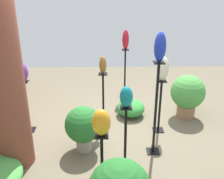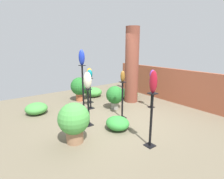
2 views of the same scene
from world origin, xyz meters
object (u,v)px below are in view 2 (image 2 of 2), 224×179
pedestal_violet (152,95)px  art_vase_teal (90,74)px  art_vase_violet (153,75)px  potted_plant_walkway_edge (80,87)px  art_vase_ruby (153,82)px  pedestal_teal (90,95)px  pedestal_amber (90,91)px  pedestal_cobalt (83,93)px  pedestal_ivory (88,109)px  art_vase_amber (89,72)px  art_vase_bronze (123,76)px  potted_plant_mid_right (74,120)px  pedestal_bronze (122,102)px  art_vase_ivory (88,80)px  art_vase_cobalt (82,57)px  pedestal_ruby (151,123)px  potted_plant_back_center (115,96)px  brick_pillar (132,66)px

pedestal_violet → art_vase_teal: (-1.17, -1.73, 0.74)m
art_vase_violet → potted_plant_walkway_edge: (-2.20, -1.60, -0.61)m
art_vase_ruby → potted_plant_walkway_edge: size_ratio=0.49×
pedestal_teal → art_vase_violet: (1.17, 1.73, 0.67)m
pedestal_amber → pedestal_violet: bearing=38.8°
potted_plant_walkway_edge → pedestal_cobalt: bearing=-22.8°
pedestal_ivory → potted_plant_walkway_edge: 2.30m
art_vase_amber → pedestal_amber: bearing=0.0°
art_vase_bronze → potted_plant_walkway_edge: art_vase_bronze is taller
pedestal_teal → potted_plant_mid_right: pedestal_teal is taller
pedestal_bronze → art_vase_bronze: art_vase_bronze is taller
art_vase_ivory → art_vase_violet: 2.43m
art_vase_cobalt → potted_plant_mid_right: size_ratio=0.49×
pedestal_teal → pedestal_amber: size_ratio=1.07×
pedestal_ruby → potted_plant_back_center: pedestal_ruby is taller
pedestal_teal → art_vase_teal: 0.72m
pedestal_bronze → art_vase_violet: bearing=94.1°
pedestal_cobalt → potted_plant_back_center: bearing=86.3°
art_vase_ruby → potted_plant_walkway_edge: bearing=175.6°
pedestal_violet → art_vase_bronze: art_vase_bronze is taller
pedestal_amber → pedestal_teal: bearing=-28.7°
pedestal_violet → art_vase_amber: (-1.75, -1.41, 0.69)m
art_vase_violet → art_vase_amber: art_vase_violet is taller
art_vase_ivory → art_vase_amber: size_ratio=1.36×
art_vase_ruby → potted_plant_back_center: 2.57m
pedestal_cobalt → art_vase_ivory: bearing=-17.3°
pedestal_violet → art_vase_cobalt: 2.68m
pedestal_ivory → pedestal_teal: bearing=147.8°
pedestal_violet → potted_plant_mid_right: (0.50, -3.10, 0.07)m
art_vase_violet → pedestal_violet: bearing=89.8°
pedestal_ruby → art_vase_cobalt: (-2.33, -0.33, 1.22)m
art_vase_cobalt → art_vase_violet: (0.72, 2.22, -0.61)m
pedestal_bronze → potted_plant_walkway_edge: pedestal_bronze is taller
art_vase_teal → potted_plant_walkway_edge: (-1.03, 0.13, -0.66)m
brick_pillar → potted_plant_walkway_edge: (-1.27, -1.52, -0.84)m
pedestal_cobalt → art_vase_cobalt: (0.00, 0.00, 1.04)m
pedestal_ruby → potted_plant_mid_right: bearing=-132.5°
art_vase_cobalt → art_vase_teal: (-0.44, 0.49, -0.57)m
art_vase_ivory → art_vase_ruby: bearing=17.9°
pedestal_ivory → potted_plant_mid_right: pedestal_ivory is taller
pedestal_amber → art_vase_bronze: bearing=0.3°
brick_pillar → potted_plant_walkway_edge: 2.15m
art_vase_ruby → art_vase_bronze: size_ratio=1.42×
art_vase_violet → potted_plant_back_center: (-0.65, -1.09, -0.69)m
art_vase_cobalt → potted_plant_walkway_edge: art_vase_cobalt is taller
pedestal_amber → potted_plant_mid_right: bearing=-36.9°
pedestal_cobalt → art_vase_violet: pedestal_cobalt is taller
pedestal_violet → art_vase_amber: art_vase_amber is taller
art_vase_teal → potted_plant_walkway_edge: bearing=173.0°
potted_plant_back_center → art_vase_amber: bearing=-163.5°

